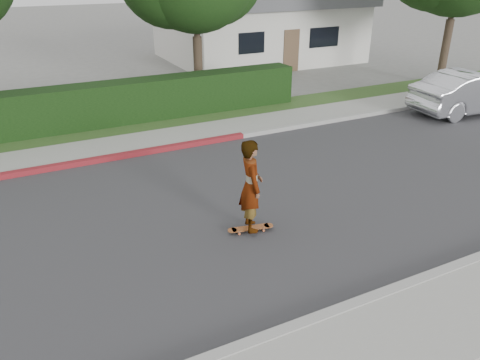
% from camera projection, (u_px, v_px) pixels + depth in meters
% --- Properties ---
extents(ground, '(120.00, 120.00, 0.00)m').
position_uv_depth(ground, '(281.00, 195.00, 11.44)').
color(ground, slate).
rests_on(ground, ground).
extents(road, '(60.00, 8.00, 0.01)m').
position_uv_depth(road, '(281.00, 195.00, 11.44)').
color(road, '#2D2D30').
rests_on(road, ground).
extents(curb_near, '(60.00, 0.20, 0.15)m').
position_uv_depth(curb_near, '(404.00, 287.00, 8.09)').
color(curb_near, '#9E9E99').
rests_on(curb_near, ground).
extents(sidewalk_near, '(60.00, 1.60, 0.12)m').
position_uv_depth(sidewalk_near, '(446.00, 320.00, 7.37)').
color(sidewalk_near, gray).
rests_on(sidewalk_near, ground).
extents(curb_far, '(60.00, 0.20, 0.15)m').
position_uv_depth(curb_far, '(214.00, 140.00, 14.73)').
color(curb_far, '#9E9E99').
rests_on(curb_far, ground).
extents(curb_red_section, '(12.00, 0.21, 0.15)m').
position_uv_depth(curb_red_section, '(45.00, 169.00, 12.70)').
color(curb_red_section, maroon).
rests_on(curb_red_section, ground).
extents(sidewalk_far, '(60.00, 1.60, 0.12)m').
position_uv_depth(sidewalk_far, '(203.00, 132.00, 15.47)').
color(sidewalk_far, gray).
rests_on(sidewalk_far, ground).
extents(planting_strip, '(60.00, 1.60, 0.10)m').
position_uv_depth(planting_strip, '(186.00, 119.00, 16.77)').
color(planting_strip, '#2D4C1E').
rests_on(planting_strip, ground).
extents(hedge, '(15.00, 1.00, 1.50)m').
position_uv_depth(hedge, '(95.00, 107.00, 15.74)').
color(hedge, black).
rests_on(hedge, ground).
extents(house, '(10.60, 8.60, 4.30)m').
position_uv_depth(house, '(257.00, 21.00, 26.75)').
color(house, beige).
rests_on(house, ground).
extents(skateboard, '(1.01, 0.40, 0.09)m').
position_uv_depth(skateboard, '(251.00, 228.00, 9.86)').
color(skateboard, '#C15E35').
rests_on(skateboard, ground).
extents(skateboarder, '(0.62, 0.81, 1.96)m').
position_uv_depth(skateboarder, '(251.00, 186.00, 9.44)').
color(skateboarder, white).
rests_on(skateboarder, skateboard).
extents(car_silver, '(4.86, 2.00, 1.57)m').
position_uv_depth(car_silver, '(472.00, 92.00, 17.37)').
color(car_silver, silver).
rests_on(car_silver, ground).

